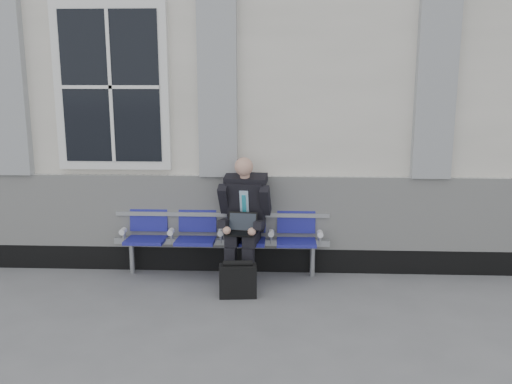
{
  "coord_description": "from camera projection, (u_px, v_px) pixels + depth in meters",
  "views": [
    {
      "loc": [
        2.36,
        -5.25,
        2.47
      ],
      "look_at": [
        2.07,
        0.9,
        1.12
      ],
      "focal_mm": 40.0,
      "sensor_mm": 36.0,
      "label": 1
    }
  ],
  "objects": [
    {
      "name": "ground",
      "position": [
        47.0,
        318.0,
        5.75
      ],
      "size": [
        70.0,
        70.0,
        0.0
      ],
      "primitive_type": "plane",
      "color": "slate",
      "rests_on": "ground"
    },
    {
      "name": "station_building",
      "position": [
        127.0,
        84.0,
        8.67
      ],
      "size": [
        14.4,
        4.4,
        4.49
      ],
      "color": "white",
      "rests_on": "ground"
    },
    {
      "name": "bench",
      "position": [
        221.0,
        231.0,
        6.85
      ],
      "size": [
        2.6,
        0.47,
        0.91
      ],
      "color": "#9EA0A3",
      "rests_on": "ground"
    },
    {
      "name": "businessman",
      "position": [
        244.0,
        215.0,
        6.66
      ],
      "size": [
        0.63,
        0.84,
        1.47
      ],
      "color": "black",
      "rests_on": "ground"
    },
    {
      "name": "briefcase",
      "position": [
        238.0,
        280.0,
        6.24
      ],
      "size": [
        0.42,
        0.21,
        0.42
      ],
      "color": "black",
      "rests_on": "ground"
    }
  ]
}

